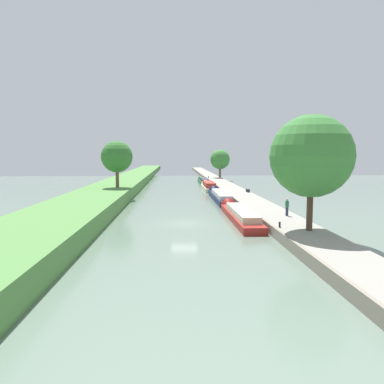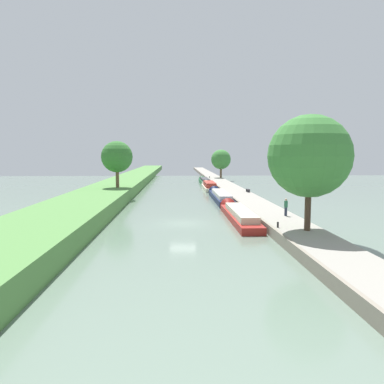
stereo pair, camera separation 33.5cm
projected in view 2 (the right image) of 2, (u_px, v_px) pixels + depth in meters
name	position (u px, v px, depth m)	size (l,w,h in m)	color
ground_plane	(183.00, 223.00, 35.82)	(160.00, 160.00, 0.00)	slate
left_grassy_bank	(68.00, 215.00, 35.29)	(7.54, 260.00, 1.70)	#518442
right_towpath	(276.00, 218.00, 36.15)	(3.75, 260.00, 0.81)	gray
stone_quay	(255.00, 218.00, 36.06)	(0.25, 260.00, 0.86)	gray
narrowboat_red	(238.00, 214.00, 37.96)	(2.05, 15.53, 1.95)	maroon
narrowboat_navy	(220.00, 196.00, 54.23)	(2.07, 16.73, 1.96)	#141E42
narrowboat_cream	(209.00, 186.00, 70.44)	(2.17, 12.82, 2.24)	beige
narrowboat_green	(204.00, 181.00, 84.70)	(1.88, 15.29, 1.82)	#1E6033
tree_rightbank_near	(309.00, 156.00, 27.87)	(6.26, 6.26, 8.83)	#4C3828
tree_rightbank_midnear	(221.00, 159.00, 92.63)	(4.92, 4.92, 7.03)	brown
tree_leftbank_downstream	(117.00, 157.00, 54.90)	(4.65, 4.65, 6.91)	brown
person_walking	(286.00, 207.00, 35.14)	(0.34, 0.34, 1.66)	#282D42
mooring_bollard_near	(278.00, 225.00, 29.57)	(0.16, 0.16, 0.45)	black
mooring_bollard_far	(209.00, 177.00, 91.36)	(0.16, 0.16, 0.45)	black
park_bench	(248.00, 190.00, 57.50)	(0.44, 1.50, 0.47)	#333338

